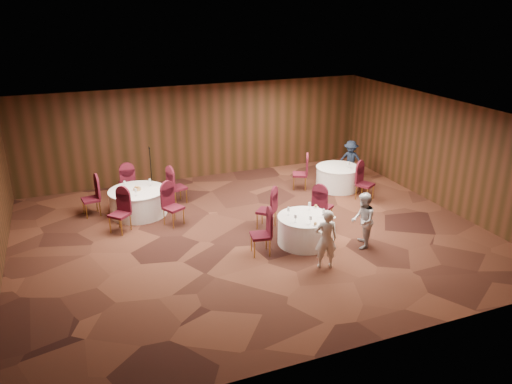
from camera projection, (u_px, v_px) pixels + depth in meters
name	position (u px, v px, depth m)	size (l,w,h in m)	color
ground	(252.00, 234.00, 13.24)	(12.00, 12.00, 0.00)	black
room_shell	(252.00, 164.00, 12.53)	(12.00, 12.00, 12.00)	silver
table_main	(305.00, 230.00, 12.62)	(1.38, 1.38, 0.74)	white
table_left	(138.00, 202.00, 14.36)	(1.64, 1.64, 0.74)	white
table_right	(338.00, 178.00, 16.32)	(1.42, 1.42, 0.74)	white
chairs_main	(284.00, 217.00, 13.07)	(2.93, 2.00, 1.00)	#440D1C
chairs_left	(138.00, 198.00, 14.33)	(3.15, 3.08, 1.00)	#440D1C
chairs_right	(332.00, 179.00, 15.81)	(2.15, 2.31, 1.00)	#440D1C
tabletop_main	(312.00, 213.00, 12.42)	(1.11, 1.12, 0.22)	silver
tabletop_left	(137.00, 187.00, 14.20)	(0.78, 0.80, 0.22)	silver
tabletop_right	(349.00, 163.00, 16.03)	(0.08, 0.08, 0.22)	silver
mic_stand	(152.00, 183.00, 15.52)	(0.24, 0.24, 1.63)	black
woman_a	(326.00, 239.00, 11.37)	(0.52, 0.34, 1.43)	silver
woman_b	(363.00, 221.00, 12.33)	(0.69, 0.54, 1.43)	silver
man_c	(350.00, 160.00, 17.09)	(0.88, 0.50, 1.35)	#162033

